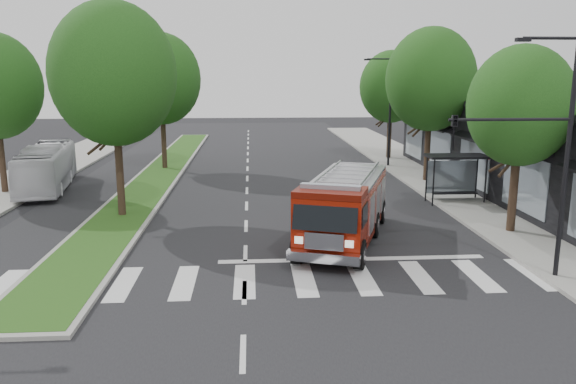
# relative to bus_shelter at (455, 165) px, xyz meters

# --- Properties ---
(ground) EXTENTS (140.00, 140.00, 0.00)m
(ground) POSITION_rel_bus_shelter_xyz_m (-11.20, -8.15, -2.04)
(ground) COLOR black
(ground) RESTS_ON ground
(sidewalk_right) EXTENTS (5.00, 80.00, 0.15)m
(sidewalk_right) POSITION_rel_bus_shelter_xyz_m (1.30, 1.85, -1.96)
(sidewalk_right) COLOR gray
(sidewalk_right) RESTS_ON ground
(median) EXTENTS (3.00, 50.00, 0.15)m
(median) POSITION_rel_bus_shelter_xyz_m (-17.20, 9.85, -1.96)
(median) COLOR gray
(median) RESTS_ON ground
(storefront_row) EXTENTS (8.00, 30.00, 5.00)m
(storefront_row) POSITION_rel_bus_shelter_xyz_m (5.80, 1.85, 0.46)
(storefront_row) COLOR black
(storefront_row) RESTS_ON ground
(bus_shelter) EXTENTS (3.20, 1.60, 2.61)m
(bus_shelter) POSITION_rel_bus_shelter_xyz_m (0.00, 0.00, 0.00)
(bus_shelter) COLOR black
(bus_shelter) RESTS_ON ground
(tree_right_near) EXTENTS (4.40, 4.40, 8.05)m
(tree_right_near) POSITION_rel_bus_shelter_xyz_m (0.30, -6.15, 3.47)
(tree_right_near) COLOR black
(tree_right_near) RESTS_ON ground
(tree_right_mid) EXTENTS (5.60, 5.60, 9.72)m
(tree_right_mid) POSITION_rel_bus_shelter_xyz_m (0.30, 5.85, 4.45)
(tree_right_mid) COLOR black
(tree_right_mid) RESTS_ON ground
(tree_right_far) EXTENTS (5.00, 5.00, 8.73)m
(tree_right_far) POSITION_rel_bus_shelter_xyz_m (0.30, 15.85, 3.80)
(tree_right_far) COLOR black
(tree_right_far) RESTS_ON ground
(tree_median_near) EXTENTS (5.80, 5.80, 10.16)m
(tree_median_near) POSITION_rel_bus_shelter_xyz_m (-17.20, -2.15, 4.77)
(tree_median_near) COLOR black
(tree_median_near) RESTS_ON ground
(tree_median_far) EXTENTS (5.60, 5.60, 9.72)m
(tree_median_far) POSITION_rel_bus_shelter_xyz_m (-17.20, 11.85, 4.45)
(tree_median_far) COLOR black
(tree_median_far) RESTS_ON ground
(streetlight_right_near) EXTENTS (4.08, 0.22, 8.00)m
(streetlight_right_near) POSITION_rel_bus_shelter_xyz_m (-1.59, -11.65, 2.63)
(streetlight_right_near) COLOR black
(streetlight_right_near) RESTS_ON ground
(streetlight_right_far) EXTENTS (2.11, 0.20, 8.00)m
(streetlight_right_far) POSITION_rel_bus_shelter_xyz_m (-0.85, 11.85, 2.44)
(streetlight_right_far) COLOR black
(streetlight_right_far) RESTS_ON ground
(fire_engine) EXTENTS (5.22, 8.88, 2.96)m
(fire_engine) POSITION_rel_bus_shelter_xyz_m (-7.10, -6.72, -0.62)
(fire_engine) COLOR #560E04
(fire_engine) RESTS_ON ground
(city_bus) EXTENTS (3.93, 9.84, 2.67)m
(city_bus) POSITION_rel_bus_shelter_xyz_m (-23.20, 5.17, -0.70)
(city_bus) COLOR silver
(city_bus) RESTS_ON ground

